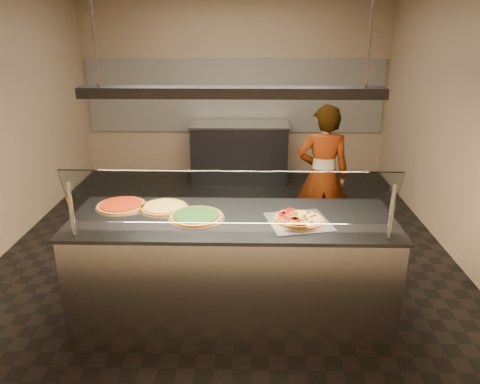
{
  "coord_description": "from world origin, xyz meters",
  "views": [
    {
      "loc": [
        0.26,
        -4.83,
        2.44
      ],
      "look_at": [
        0.17,
        -0.91,
        1.02
      ],
      "focal_mm": 35.0,
      "sensor_mm": 36.0,
      "label": 1
    }
  ],
  "objects_px": {
    "worker": "(323,176)",
    "pizza_spinach": "(196,216)",
    "pizza_tomato": "(121,205)",
    "serving_counter": "(233,267)",
    "sneeze_guard": "(230,199)",
    "prep_table": "(240,151)",
    "perforated_tray": "(299,221)",
    "half_pizza_sausage": "(311,219)",
    "half_pizza_pepperoni": "(287,218)",
    "pizza_spatula": "(175,210)",
    "heat_lamp_housing": "(232,92)",
    "pizza_cheese": "(164,207)"
  },
  "relations": [
    {
      "from": "pizza_cheese",
      "to": "prep_table",
      "type": "height_order",
      "value": "pizza_cheese"
    },
    {
      "from": "perforated_tray",
      "to": "pizza_cheese",
      "type": "relative_size",
      "value": 1.32
    },
    {
      "from": "prep_table",
      "to": "heat_lamp_housing",
      "type": "bearing_deg",
      "value": -89.51
    },
    {
      "from": "perforated_tray",
      "to": "serving_counter",
      "type": "bearing_deg",
      "value": 171.56
    },
    {
      "from": "pizza_spinach",
      "to": "pizza_tomato",
      "type": "bearing_deg",
      "value": 160.84
    },
    {
      "from": "serving_counter",
      "to": "perforated_tray",
      "type": "bearing_deg",
      "value": -8.44
    },
    {
      "from": "serving_counter",
      "to": "sneeze_guard",
      "type": "height_order",
      "value": "sneeze_guard"
    },
    {
      "from": "prep_table",
      "to": "serving_counter",
      "type": "bearing_deg",
      "value": -89.51
    },
    {
      "from": "serving_counter",
      "to": "pizza_cheese",
      "type": "height_order",
      "value": "pizza_cheese"
    },
    {
      "from": "perforated_tray",
      "to": "heat_lamp_housing",
      "type": "height_order",
      "value": "heat_lamp_housing"
    },
    {
      "from": "half_pizza_sausage",
      "to": "pizza_tomato",
      "type": "bearing_deg",
      "value": 169.36
    },
    {
      "from": "perforated_tray",
      "to": "pizza_spatula",
      "type": "relative_size",
      "value": 2.41
    },
    {
      "from": "pizza_spatula",
      "to": "prep_table",
      "type": "bearing_deg",
      "value": 83.13
    },
    {
      "from": "perforated_tray",
      "to": "sneeze_guard",
      "type": "bearing_deg",
      "value": -153.96
    },
    {
      "from": "pizza_spatula",
      "to": "pizza_tomato",
      "type": "bearing_deg",
      "value": 164.46
    },
    {
      "from": "sneeze_guard",
      "to": "perforated_tray",
      "type": "height_order",
      "value": "sneeze_guard"
    },
    {
      "from": "serving_counter",
      "to": "perforated_tray",
      "type": "xyz_separation_m",
      "value": [
        0.54,
        -0.08,
        0.47
      ]
    },
    {
      "from": "perforated_tray",
      "to": "half_pizza_pepperoni",
      "type": "relative_size",
      "value": 1.33
    },
    {
      "from": "perforated_tray",
      "to": "pizza_tomato",
      "type": "bearing_deg",
      "value": 168.74
    },
    {
      "from": "half_pizza_sausage",
      "to": "pizza_spinach",
      "type": "relative_size",
      "value": 0.91
    },
    {
      "from": "half_pizza_pepperoni",
      "to": "pizza_spatula",
      "type": "distance_m",
      "value": 0.94
    },
    {
      "from": "pizza_cheese",
      "to": "heat_lamp_housing",
      "type": "xyz_separation_m",
      "value": [
        0.6,
        -0.19,
        1.01
      ]
    },
    {
      "from": "pizza_tomato",
      "to": "worker",
      "type": "xyz_separation_m",
      "value": [
        1.94,
        1.3,
        -0.13
      ]
    },
    {
      "from": "pizza_tomato",
      "to": "pizza_spatula",
      "type": "bearing_deg",
      "value": -15.54
    },
    {
      "from": "pizza_spatula",
      "to": "sneeze_guard",
      "type": "bearing_deg",
      "value": -41.44
    },
    {
      "from": "pizza_spatula",
      "to": "prep_table",
      "type": "relative_size",
      "value": 0.15
    },
    {
      "from": "serving_counter",
      "to": "half_pizza_sausage",
      "type": "relative_size",
      "value": 6.29
    },
    {
      "from": "perforated_tray",
      "to": "half_pizza_sausage",
      "type": "distance_m",
      "value": 0.1
    },
    {
      "from": "worker",
      "to": "heat_lamp_housing",
      "type": "distance_m",
      "value": 2.13
    },
    {
      "from": "sneeze_guard",
      "to": "half_pizza_pepperoni",
      "type": "relative_size",
      "value": 5.72
    },
    {
      "from": "pizza_cheese",
      "to": "perforated_tray",
      "type": "bearing_deg",
      "value": -13.22
    },
    {
      "from": "pizza_cheese",
      "to": "pizza_tomato",
      "type": "relative_size",
      "value": 0.96
    },
    {
      "from": "pizza_tomato",
      "to": "prep_table",
      "type": "height_order",
      "value": "pizza_tomato"
    },
    {
      "from": "pizza_spinach",
      "to": "prep_table",
      "type": "relative_size",
      "value": 0.3
    },
    {
      "from": "serving_counter",
      "to": "perforated_tray",
      "type": "distance_m",
      "value": 0.72
    },
    {
      "from": "serving_counter",
      "to": "pizza_spatula",
      "type": "bearing_deg",
      "value": 170.07
    },
    {
      "from": "pizza_tomato",
      "to": "pizza_spinach",
      "type": "bearing_deg",
      "value": -19.16
    },
    {
      "from": "prep_table",
      "to": "pizza_tomato",
      "type": "bearing_deg",
      "value": -104.67
    },
    {
      "from": "half_pizza_pepperoni",
      "to": "heat_lamp_housing",
      "type": "xyz_separation_m",
      "value": [
        -0.44,
        0.08,
        0.99
      ]
    },
    {
      "from": "perforated_tray",
      "to": "pizza_cheese",
      "type": "distance_m",
      "value": 1.17
    },
    {
      "from": "pizza_tomato",
      "to": "heat_lamp_housing",
      "type": "height_order",
      "value": "heat_lamp_housing"
    },
    {
      "from": "pizza_spinach",
      "to": "half_pizza_sausage",
      "type": "bearing_deg",
      "value": -4.06
    },
    {
      "from": "prep_table",
      "to": "heat_lamp_housing",
      "type": "xyz_separation_m",
      "value": [
        0.03,
        -3.83,
        1.48
      ]
    },
    {
      "from": "half_pizza_sausage",
      "to": "serving_counter",
      "type": "bearing_deg",
      "value": 172.74
    },
    {
      "from": "worker",
      "to": "pizza_spinach",
      "type": "bearing_deg",
      "value": 52.97
    },
    {
      "from": "half_pizza_sausage",
      "to": "pizza_cheese",
      "type": "height_order",
      "value": "half_pizza_sausage"
    },
    {
      "from": "serving_counter",
      "to": "pizza_cheese",
      "type": "relative_size",
      "value": 6.26
    },
    {
      "from": "serving_counter",
      "to": "pizza_spinach",
      "type": "height_order",
      "value": "pizza_spinach"
    },
    {
      "from": "pizza_cheese",
      "to": "serving_counter",
      "type": "bearing_deg",
      "value": -17.38
    },
    {
      "from": "pizza_cheese",
      "to": "pizza_tomato",
      "type": "height_order",
      "value": "same"
    }
  ]
}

